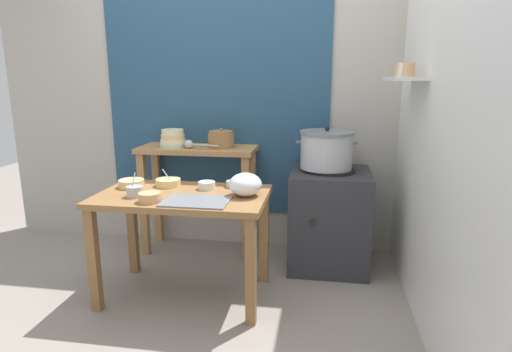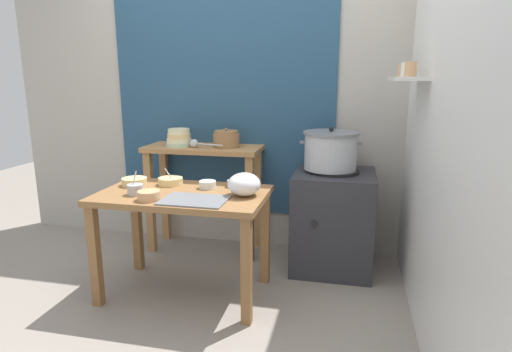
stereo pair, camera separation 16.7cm
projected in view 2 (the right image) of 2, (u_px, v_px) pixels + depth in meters
name	position (u px, v px, depth m)	size (l,w,h in m)	color
ground_plane	(203.00, 298.00, 2.89)	(9.00, 9.00, 0.00)	gray
wall_back	(251.00, 96.00, 3.62)	(4.40, 0.12, 2.60)	#B2ADA3
wall_right	(436.00, 105.00, 2.49)	(0.30, 3.20, 2.60)	white
prep_table	(183.00, 208.00, 2.84)	(1.10, 0.66, 0.72)	olive
back_shelf_table	(204.00, 172.00, 3.58)	(0.96, 0.40, 0.90)	#B27F4C
stove_block	(333.00, 220.00, 3.30)	(0.60, 0.61, 0.78)	#2D2D33
steamer_pot	(331.00, 150.00, 3.20)	(0.46, 0.41, 0.32)	#B7BABF
clay_pot	(226.00, 139.00, 3.47)	(0.21, 0.21, 0.16)	olive
bowl_stack_enamel	(179.00, 138.00, 3.52)	(0.22, 0.22, 0.15)	#B7D1AD
ladle	(195.00, 144.00, 3.45)	(0.29, 0.09, 0.07)	#B7BABF
serving_tray	(194.00, 200.00, 2.62)	(0.40, 0.28, 0.01)	slate
plastic_bag	(244.00, 184.00, 2.72)	(0.21, 0.22, 0.15)	white
prep_bowl_0	(208.00, 184.00, 2.91)	(0.11, 0.11, 0.05)	silver
prep_bowl_1	(149.00, 195.00, 2.63)	(0.14, 0.14, 0.06)	tan
prep_bowl_2	(170.00, 181.00, 3.00)	(0.17, 0.17, 0.13)	#E5C684
prep_bowl_3	(135.00, 189.00, 2.75)	(0.10, 0.10, 0.15)	#B7BABF
prep_bowl_4	(134.00, 181.00, 2.99)	(0.17, 0.17, 0.05)	#E5C684
prep_bowl_5	(235.00, 183.00, 2.95)	(0.11, 0.11, 0.05)	#B7BABF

